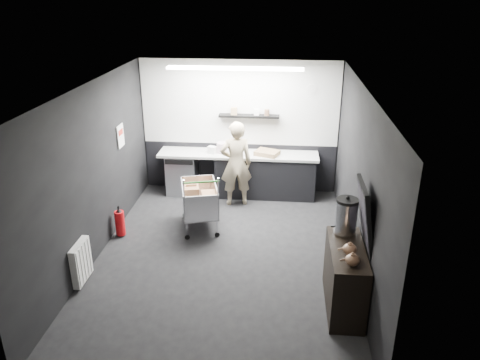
{
  "coord_description": "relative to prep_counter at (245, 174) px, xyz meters",
  "views": [
    {
      "loc": [
        0.86,
        -6.38,
        4.02
      ],
      "look_at": [
        0.23,
        0.4,
        1.17
      ],
      "focal_mm": 35.0,
      "sensor_mm": 36.0,
      "label": 1
    }
  ],
  "objects": [
    {
      "name": "shopping_cart",
      "position": [
        -0.68,
        -1.47,
        0.07
      ],
      "size": [
        0.82,
        1.13,
        1.1
      ],
      "color": "silver",
      "rests_on": "floor"
    },
    {
      "name": "cardboard_box",
      "position": [
        0.45,
        -0.05,
        0.49
      ],
      "size": [
        0.54,
        0.48,
        0.09
      ],
      "primitive_type": "cube",
      "rotation": [
        0.0,
        0.0,
        -0.38
      ],
      "color": "#90724C",
      "rests_on": "prep_counter"
    },
    {
      "name": "wall_left",
      "position": [
        -2.14,
        -2.42,
        0.89
      ],
      "size": [
        0.0,
        5.5,
        5.5
      ],
      "primitive_type": "plane",
      "rotation": [
        1.57,
        0.0,
        1.57
      ],
      "color": "black",
      "rests_on": "floor"
    },
    {
      "name": "prep_counter",
      "position": [
        0.0,
        0.0,
        0.0
      ],
      "size": [
        3.2,
        0.61,
        0.9
      ],
      "color": "black",
      "rests_on": "floor"
    },
    {
      "name": "wall_right",
      "position": [
        1.86,
        -2.42,
        0.89
      ],
      "size": [
        0.0,
        5.5,
        5.5
      ],
      "primitive_type": "plane",
      "rotation": [
        1.57,
        0.0,
        -1.57
      ],
      "color": "black",
      "rests_on": "floor"
    },
    {
      "name": "ceiling_strip",
      "position": [
        -0.14,
        -0.57,
        2.21
      ],
      "size": [
        2.4,
        0.2,
        0.04
      ],
      "primitive_type": "cube",
      "color": "white",
      "rests_on": "ceiling"
    },
    {
      "name": "floating_shelf",
      "position": [
        0.06,
        0.2,
        1.16
      ],
      "size": [
        1.2,
        0.22,
        0.04
      ],
      "primitive_type": "cube",
      "color": "black",
      "rests_on": "wall_back"
    },
    {
      "name": "wall_front",
      "position": [
        -0.14,
        -5.17,
        0.89
      ],
      "size": [
        5.5,
        0.0,
        5.5
      ],
      "primitive_type": "plane",
      "rotation": [
        -1.57,
        0.0,
        0.0
      ],
      "color": "black",
      "rests_on": "floor"
    },
    {
      "name": "radiator",
      "position": [
        -2.08,
        -3.32,
        -0.11
      ],
      "size": [
        0.1,
        0.5,
        0.6
      ],
      "primitive_type": "cube",
      "color": "silver",
      "rests_on": "wall_left"
    },
    {
      "name": "kitchen_wall_panel",
      "position": [
        -0.14,
        0.31,
        1.39
      ],
      "size": [
        3.95,
        0.02,
        1.7
      ],
      "primitive_type": "cube",
      "color": "silver",
      "rests_on": "wall_back"
    },
    {
      "name": "fire_extinguisher",
      "position": [
        -1.99,
        -1.92,
        -0.2
      ],
      "size": [
        0.16,
        0.16,
        0.54
      ],
      "color": "red",
      "rests_on": "floor"
    },
    {
      "name": "pink_tub",
      "position": [
        -0.46,
        0.0,
        0.55
      ],
      "size": [
        0.21,
        0.21,
        0.21
      ],
      "primitive_type": "cylinder",
      "color": "beige",
      "rests_on": "prep_counter"
    },
    {
      "name": "ceiling",
      "position": [
        -0.14,
        -2.42,
        2.24
      ],
      "size": [
        5.5,
        5.5,
        0.0
      ],
      "primitive_type": "plane",
      "rotation": [
        3.14,
        0.0,
        0.0
      ],
      "color": "white",
      "rests_on": "wall_back"
    },
    {
      "name": "poster_red_band",
      "position": [
        -2.11,
        -1.12,
        1.16
      ],
      "size": [
        0.02,
        0.22,
        0.1
      ],
      "primitive_type": "cube",
      "color": "red",
      "rests_on": "poster"
    },
    {
      "name": "floor",
      "position": [
        -0.14,
        -2.42,
        -0.46
      ],
      "size": [
        5.5,
        5.5,
        0.0
      ],
      "primitive_type": "plane",
      "color": "black",
      "rests_on": "ground"
    },
    {
      "name": "dado_panel",
      "position": [
        -0.14,
        0.31,
        0.04
      ],
      "size": [
        3.95,
        0.02,
        1.0
      ],
      "primitive_type": "cube",
      "color": "black",
      "rests_on": "wall_back"
    },
    {
      "name": "poster",
      "position": [
        -2.12,
        -1.12,
        1.09
      ],
      "size": [
        0.02,
        0.3,
        0.4
      ],
      "primitive_type": "cube",
      "color": "white",
      "rests_on": "wall_left"
    },
    {
      "name": "wall_clock",
      "position": [
        1.26,
        0.3,
        1.69
      ],
      "size": [
        0.2,
        0.03,
        0.2
      ],
      "primitive_type": "cylinder",
      "rotation": [
        1.57,
        0.0,
        0.0
      ],
      "color": "silver",
      "rests_on": "wall_back"
    },
    {
      "name": "white_container",
      "position": [
        -0.65,
        -0.05,
        0.51
      ],
      "size": [
        0.2,
        0.18,
        0.14
      ],
      "primitive_type": "cube",
      "rotation": [
        0.0,
        0.0,
        -0.39
      ],
      "color": "silver",
      "rests_on": "prep_counter"
    },
    {
      "name": "sideboard",
      "position": [
        1.63,
        -3.47,
        0.11
      ],
      "size": [
        0.51,
        1.19,
        1.78
      ],
      "color": "black",
      "rests_on": "floor"
    },
    {
      "name": "person",
      "position": [
        -0.13,
        -0.45,
        0.38
      ],
      "size": [
        0.69,
        0.53,
        1.68
      ],
      "primitive_type": "imported",
      "rotation": [
        0.0,
        0.0,
        3.37
      ],
      "color": "beige",
      "rests_on": "floor"
    },
    {
      "name": "wall_back",
      "position": [
        -0.14,
        0.33,
        0.89
      ],
      "size": [
        5.5,
        0.0,
        5.5
      ],
      "primitive_type": "plane",
      "rotation": [
        1.57,
        0.0,
        0.0
      ],
      "color": "black",
      "rests_on": "floor"
    }
  ]
}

